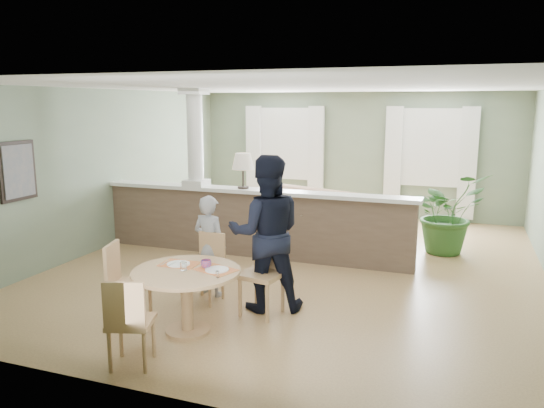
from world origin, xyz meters
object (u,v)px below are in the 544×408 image
at_px(houseplant, 447,213).
at_px(chair_far_boy, 208,264).
at_px(chair_side, 123,280).
at_px(man_person, 266,233).
at_px(chair_near, 129,319).
at_px(sofa, 307,216).
at_px(child_person, 210,246).
at_px(chair_far_man, 265,267).
at_px(dining_table, 187,283).

bearing_deg(houseplant, chair_far_boy, -129.53).
relative_size(chair_side, man_person, 0.50).
bearing_deg(man_person, chair_near, 47.02).
relative_size(sofa, chair_near, 3.39).
bearing_deg(chair_near, child_person, -102.96).
height_order(chair_far_man, chair_near, chair_far_man).
bearing_deg(houseplant, chair_side, -127.52).
relative_size(houseplant, dining_table, 1.16).
bearing_deg(dining_table, chair_near, -97.41).
xyz_separation_m(sofa, chair_near, (-0.20, -5.23, 0.05)).
distance_m(sofa, man_person, 3.45).
relative_size(chair_far_man, chair_side, 1.08).
relative_size(chair_far_man, chair_near, 1.13).
relative_size(sofa, chair_far_boy, 3.53).
bearing_deg(chair_far_boy, chair_far_man, -4.49).
distance_m(chair_far_man, man_person, 0.40).
height_order(sofa, houseplant, houseplant).
xyz_separation_m(houseplant, dining_table, (-2.50, -4.27, -0.11)).
relative_size(dining_table, chair_far_man, 1.16).
bearing_deg(houseplant, chair_far_man, -119.07).
bearing_deg(houseplant, man_person, -120.29).
height_order(sofa, chair_far_man, chair_far_man).
bearing_deg(chair_near, dining_table, -115.27).
height_order(houseplant, chair_far_man, houseplant).
bearing_deg(man_person, child_person, -35.55).
bearing_deg(chair_side, chair_far_boy, -45.34).
height_order(dining_table, chair_far_man, chair_far_man).
relative_size(houseplant, chair_far_man, 1.34).
relative_size(chair_near, chair_side, 0.96).
bearing_deg(man_person, sofa, -104.83).
bearing_deg(man_person, houseplant, -143.17).
relative_size(sofa, child_person, 2.29).
xyz_separation_m(dining_table, chair_far_man, (0.58, 0.82, -0.01)).
height_order(dining_table, chair_near, chair_near).
distance_m(child_person, man_person, 0.91).
bearing_deg(chair_near, chair_far_boy, -104.28).
height_order(sofa, chair_side, chair_side).
bearing_deg(chair_far_man, chair_far_boy, -179.83).
xyz_separation_m(sofa, chair_side, (-0.88, -4.35, 0.07)).
relative_size(chair_side, child_person, 0.71).
bearing_deg(sofa, chair_far_boy, -75.77).
bearing_deg(dining_table, houseplant, 59.62).
relative_size(child_person, man_person, 0.70).
relative_size(chair_far_boy, chair_side, 0.92).
bearing_deg(sofa, houseplant, 18.38).
xyz_separation_m(dining_table, chair_side, (-0.80, -0.03, -0.05)).
bearing_deg(chair_side, man_person, -69.94).
relative_size(sofa, dining_table, 2.59).
bearing_deg(man_person, chair_far_man, 80.44).
height_order(chair_side, child_person, child_person).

